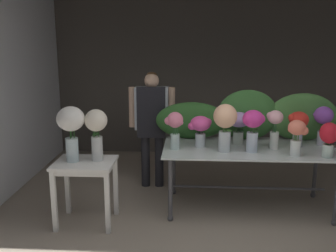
{
  "coord_description": "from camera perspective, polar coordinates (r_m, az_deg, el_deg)",
  "views": [
    {
      "loc": [
        -0.3,
        -2.97,
        2.08
      ],
      "look_at": [
        -0.56,
        1.29,
        1.1
      ],
      "focal_mm": 41.84,
      "sensor_mm": 36.0,
      "label": 1
    }
  ],
  "objects": [
    {
      "name": "vase_peach_anemones",
      "position": [
        4.48,
        8.33,
        0.59
      ],
      "size": [
        0.27,
        0.27,
        0.55
      ],
      "color": "silver",
      "rests_on": "display_table_glass"
    },
    {
      "name": "display_table_glass",
      "position": [
        4.81,
        11.71,
        -4.26
      ],
      "size": [
        2.05,
        0.99,
        0.79
      ],
      "color": "silver",
      "rests_on": "ground"
    },
    {
      "name": "vase_coral_carnations",
      "position": [
        4.52,
        18.27,
        -1.2
      ],
      "size": [
        0.22,
        0.19,
        0.41
      ],
      "color": "silver",
      "rests_on": "display_table_glass"
    },
    {
      "name": "vase_violet_snapdragons",
      "position": [
        5.07,
        21.66,
        0.8
      ],
      "size": [
        0.24,
        0.23,
        0.48
      ],
      "color": "silver",
      "rests_on": "display_table_glass"
    },
    {
      "name": "ground_plane",
      "position": [
        5.38,
        6.49,
        -9.87
      ],
      "size": [
        8.71,
        8.71,
        0.0
      ],
      "primitive_type": "plane",
      "color": "gray"
    },
    {
      "name": "vase_scarlet_lilies",
      "position": [
        4.91,
        18.45,
        0.27
      ],
      "size": [
        0.25,
        0.23,
        0.43
      ],
      "color": "silver",
      "rests_on": "display_table_glass"
    },
    {
      "name": "side_table_white",
      "position": [
        4.46,
        -11.97,
        -6.43
      ],
      "size": [
        0.66,
        0.54,
        0.73
      ],
      "color": "white",
      "rests_on": "ground"
    },
    {
      "name": "wall_left",
      "position": [
        5.55,
        -22.71,
        5.63
      ],
      "size": [
        0.12,
        4.08,
        2.93
      ],
      "primitive_type": "cube",
      "color": "silver",
      "rests_on": "ground"
    },
    {
      "name": "vase_cream_lisianthus_tall",
      "position": [
        4.35,
        -10.4,
        -0.42
      ],
      "size": [
        0.25,
        0.25,
        0.58
      ],
      "color": "silver",
      "rests_on": "side_table_white"
    },
    {
      "name": "vase_crimson_ranunculus",
      "position": [
        4.6,
        22.42,
        -1.53
      ],
      "size": [
        0.21,
        0.21,
        0.39
      ],
      "color": "silver",
      "rests_on": "display_table_glass"
    },
    {
      "name": "florist",
      "position": [
        5.35,
        -2.36,
        1.29
      ],
      "size": [
        0.63,
        0.24,
        1.61
      ],
      "color": "#232328",
      "rests_on": "ground"
    },
    {
      "name": "wall_back",
      "position": [
        6.96,
        5.99,
        7.86
      ],
      "size": [
        5.48,
        0.12,
        2.93
      ],
      "primitive_type": "cube",
      "color": "#4C4742",
      "rests_on": "ground"
    },
    {
      "name": "vase_blush_freesia",
      "position": [
        4.71,
        15.27,
        0.03
      ],
      "size": [
        0.19,
        0.18,
        0.46
      ],
      "color": "silver",
      "rests_on": "display_table_glass"
    },
    {
      "name": "vase_rosy_tulips",
      "position": [
        4.54,
        0.97,
        -0.08
      ],
      "size": [
        0.22,
        0.19,
        0.45
      ],
      "color": "silver",
      "rests_on": "display_table_glass"
    },
    {
      "name": "vase_fuchsia_dahlias",
      "position": [
        4.68,
        4.73,
        -0.21
      ],
      "size": [
        0.28,
        0.25,
        0.37
      ],
      "color": "silver",
      "rests_on": "display_table_glass"
    },
    {
      "name": "vase_white_roses_tall",
      "position": [
        4.36,
        -13.97,
        0.06
      ],
      "size": [
        0.3,
        0.3,
        0.61
      ],
      "color": "silver",
      "rests_on": "side_table_white"
    },
    {
      "name": "vase_lilac_stock",
      "position": [
        4.85,
        10.25,
        0.41
      ],
      "size": [
        0.29,
        0.29,
        0.4
      ],
      "color": "silver",
      "rests_on": "display_table_glass"
    },
    {
      "name": "vase_magenta_roses",
      "position": [
        4.53,
        12.27,
        0.01
      ],
      "size": [
        0.25,
        0.24,
        0.49
      ],
      "color": "silver",
      "rests_on": "display_table_glass"
    },
    {
      "name": "foliage_backdrop",
      "position": [
        5.08,
        11.95,
        1.24
      ],
      "size": [
        2.29,
        0.23,
        0.64
      ],
      "color": "#2D6028",
      "rests_on": "display_table_glass"
    }
  ]
}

